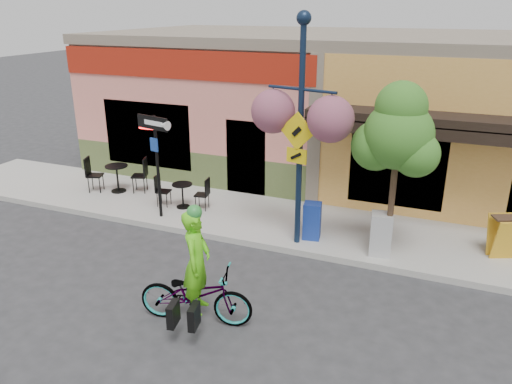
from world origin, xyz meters
TOP-DOWN VIEW (x-y plane):
  - ground at (0.00, 0.00)m, footprint 90.00×90.00m
  - sidewalk at (0.00, 2.00)m, footprint 24.00×3.00m
  - curb at (0.00, 0.55)m, footprint 24.00×0.12m
  - building at (0.00, 7.50)m, footprint 18.20×8.20m
  - bicycle at (-1.40, -2.55)m, footprint 2.15×1.09m
  - cyclist_rider at (-1.35, -2.55)m, footprint 0.57×0.76m
  - lamp_post at (-0.63, 0.89)m, footprint 1.73×1.00m
  - one_way_sign at (-4.38, 0.99)m, footprint 1.04×0.46m
  - cafe_set_left at (-6.55, 2.10)m, footprint 1.94×1.43m
  - cafe_set_right at (-4.15, 1.74)m, footprint 1.56×0.95m
  - newspaper_box_blue at (-0.37, 1.21)m, footprint 0.45×0.41m
  - newspaper_box_grey at (1.25, 0.99)m, footprint 0.51×0.48m
  - street_tree at (1.41, 0.96)m, footprint 1.66×1.66m
  - sandwich_board at (3.80, 1.72)m, footprint 0.69×0.61m

SIDE VIEW (x-z plane):
  - ground at x=0.00m, z-range 0.00..0.00m
  - sidewalk at x=0.00m, z-range 0.00..0.15m
  - curb at x=0.00m, z-range 0.00..0.15m
  - bicycle at x=-1.40m, z-range 0.00..1.08m
  - cafe_set_right at x=-4.15m, z-range 0.15..1.03m
  - newspaper_box_blue at x=-0.37m, z-range 0.15..1.04m
  - sandwich_board at x=3.80m, z-range 0.15..1.10m
  - newspaper_box_grey at x=1.25m, z-range 0.15..1.12m
  - cafe_set_left at x=-6.55m, z-range 0.15..1.20m
  - cyclist_rider at x=-1.35m, z-range 0.00..1.89m
  - one_way_sign at x=-4.38m, z-range 0.15..2.81m
  - street_tree at x=1.41m, z-range 0.15..4.01m
  - building at x=0.00m, z-range 0.00..4.50m
  - lamp_post at x=-0.63m, z-range 0.15..5.25m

